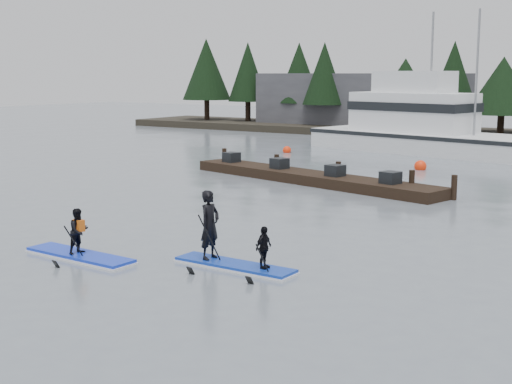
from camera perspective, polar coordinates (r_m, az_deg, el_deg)
The scene contains 8 objects.
ground at distance 19.10m, azimuth -9.98°, elevation -5.73°, with size 160.00×160.00×0.00m, color slate.
waterfront_building at distance 63.33m, azimuth 8.37°, elevation 7.11°, with size 18.00×6.00×5.00m, color #4C4C51.
fishing_boat_large at distance 46.70m, azimuth 13.97°, elevation 3.98°, with size 17.88×8.17×9.79m.
floating_dock at distance 32.87m, azimuth 4.35°, elevation 1.15°, with size 13.90×1.85×0.46m, color black.
buoy_a at distance 45.46m, azimuth 2.49°, elevation 3.17°, with size 0.53×0.53×0.53m, color #FF320C.
buoy_b at distance 38.23m, azimuth 13.00°, elevation 1.75°, with size 0.64×0.64×0.64m, color #FF320C.
paddleboard_solo at distance 19.96m, azimuth -13.95°, elevation -4.01°, with size 3.52×1.16×1.82m.
paddleboard_duo at distance 18.51m, azimuth -2.37°, elevation -3.95°, with size 3.38×1.13×2.47m.
Camera 1 is at (12.71, -13.37, 4.95)m, focal length 50.00 mm.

